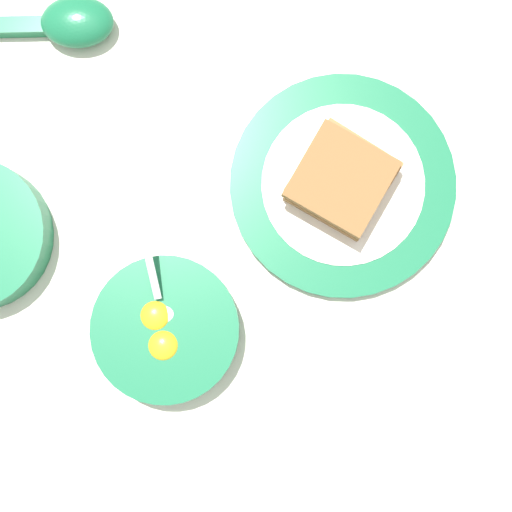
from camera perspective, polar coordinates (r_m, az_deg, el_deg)
The scene contains 5 objects.
ground_plane at distance 0.74m, azimuth -5.23°, elevation 5.87°, with size 3.00×3.00×0.00m, color silver.
egg_bowl at distance 0.71m, azimuth -7.18°, elevation -5.83°, with size 0.14×0.15×0.07m.
toast_plate at distance 0.73m, azimuth 6.93°, elevation 5.62°, with size 0.23×0.23×0.01m.
toast_sandwich at distance 0.71m, azimuth 6.89°, elevation 6.05°, with size 0.12×0.12×0.04m.
soup_spoon at distance 0.79m, azimuth -14.77°, elevation 17.59°, with size 0.15×0.06×0.03m.
Camera 1 is at (0.06, -0.14, 0.73)m, focal length 50.00 mm.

